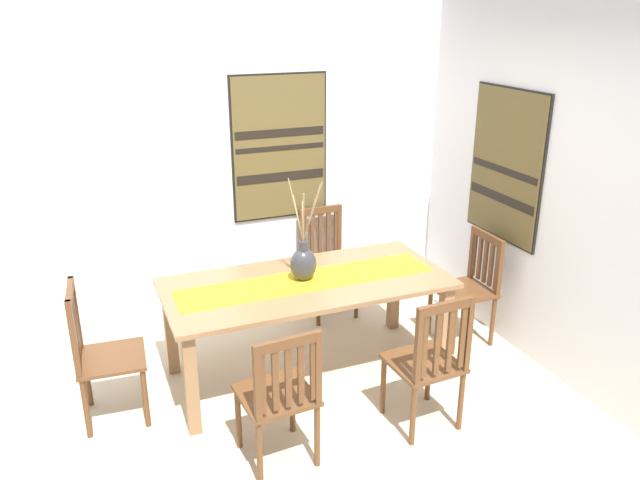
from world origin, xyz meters
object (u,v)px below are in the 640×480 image
object	(u,v)px
chair_3	(100,352)
painting_on_side_wall	(506,165)
chair_1	(429,361)
chair_4	(280,394)
painting_on_back_wall	(280,148)
chair_0	(326,260)
centerpiece_vase	(303,263)
chair_2	(470,285)
dining_table	(307,293)

from	to	relation	value
chair_3	painting_on_side_wall	distance (m)	3.22
chair_1	chair_3	xyz separation A→B (m)	(-1.90, 0.88, 0.01)
chair_4	painting_on_back_wall	world-z (taller)	painting_on_back_wall
chair_0	centerpiece_vase	bearing A→B (deg)	-121.82
chair_1	chair_4	world-z (taller)	chair_1
chair_1	chair_4	bearing A→B (deg)	178.56
chair_2	chair_4	bearing A→B (deg)	-155.71
dining_table	painting_on_back_wall	world-z (taller)	painting_on_back_wall
chair_4	painting_on_back_wall	size ratio (longest dim) A/B	0.75
chair_2	painting_on_back_wall	xyz separation A→B (m)	(-1.21, 1.10, 0.99)
chair_1	chair_0	bearing A→B (deg)	88.54
chair_1	chair_2	distance (m)	1.27
chair_4	painting_on_side_wall	distance (m)	2.52
centerpiece_vase	chair_3	size ratio (longest dim) A/B	0.77
dining_table	chair_3	bearing A→B (deg)	-179.49
dining_table	painting_on_back_wall	bearing A→B (deg)	80.39
chair_3	painting_on_side_wall	size ratio (longest dim) A/B	0.82
dining_table	chair_2	world-z (taller)	chair_2
painting_on_back_wall	chair_4	bearing A→B (deg)	-109.30
painting_on_back_wall	painting_on_side_wall	bearing A→B (deg)	-35.63
centerpiece_vase	painting_on_side_wall	world-z (taller)	painting_on_side_wall
dining_table	painting_on_side_wall	bearing A→B (deg)	1.09
chair_2	painting_on_side_wall	world-z (taller)	painting_on_side_wall
dining_table	chair_2	bearing A→B (deg)	-0.54
centerpiece_vase	painting_on_side_wall	bearing A→B (deg)	0.39
chair_2	painting_on_side_wall	xyz separation A→B (m)	(0.27, 0.04, 0.94)
dining_table	chair_4	distance (m)	1.01
centerpiece_vase	chair_1	size ratio (longest dim) A/B	0.78
centerpiece_vase	painting_on_side_wall	size ratio (longest dim) A/B	0.63
painting_on_back_wall	chair_1	bearing A→B (deg)	-81.62
chair_1	chair_3	distance (m)	2.10
centerpiece_vase	chair_0	bearing A→B (deg)	58.18
painting_on_side_wall	chair_1	bearing A→B (deg)	-142.11
dining_table	centerpiece_vase	bearing A→B (deg)	127.89
chair_1	painting_on_back_wall	size ratio (longest dim) A/B	0.79
centerpiece_vase	chair_3	distance (m)	1.46
chair_1	painting_on_back_wall	bearing A→B (deg)	98.38
centerpiece_vase	chair_3	xyz separation A→B (m)	(-1.41, -0.03, -0.38)
chair_2	painting_on_back_wall	bearing A→B (deg)	137.52
chair_3	painting_on_side_wall	world-z (taller)	painting_on_side_wall
chair_3	dining_table	bearing A→B (deg)	0.51
chair_3	chair_2	bearing A→B (deg)	-0.01
chair_4	painting_on_side_wall	bearing A→B (deg)	22.55
chair_1	dining_table	bearing A→B (deg)	118.15
chair_1	chair_4	size ratio (longest dim) A/B	1.05
chair_2	chair_0	bearing A→B (deg)	133.95
chair_0	chair_3	bearing A→B (deg)	-155.20
chair_3	painting_on_back_wall	distance (m)	2.18
chair_2	painting_on_side_wall	size ratio (longest dim) A/B	0.76
painting_on_side_wall	chair_3	bearing A→B (deg)	-179.18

